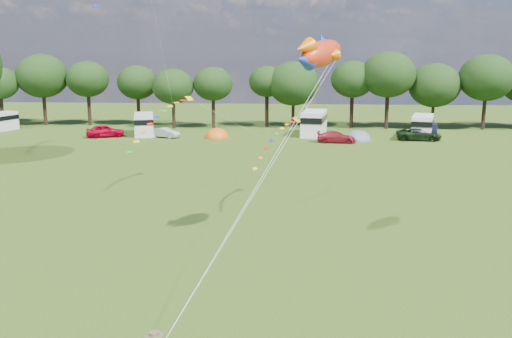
# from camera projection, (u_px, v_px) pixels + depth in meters

# --- Properties ---
(ground_plane) EXTENTS (180.00, 180.00, 0.00)m
(ground_plane) POSITION_uv_depth(u_px,v_px,m) (243.00, 299.00, 24.21)
(ground_plane) COLOR #1B310C
(ground_plane) RESTS_ON ground
(tree_line) EXTENTS (102.98, 10.98, 10.27)m
(tree_line) POSITION_uv_depth(u_px,v_px,m) (320.00, 81.00, 76.24)
(tree_line) COLOR black
(tree_line) RESTS_ON ground
(car_a) EXTENTS (4.95, 3.39, 1.53)m
(car_a) POSITION_uv_depth(u_px,v_px,m) (105.00, 131.00, 69.22)
(car_a) COLOR #AC001A
(car_a) RESTS_ON ground
(car_b) EXTENTS (3.58, 2.32, 1.19)m
(car_b) POSITION_uv_depth(u_px,v_px,m) (165.00, 133.00, 68.89)
(car_b) COLOR #9DA2A6
(car_b) RESTS_ON ground
(car_c) EXTENTS (4.36, 2.08, 1.27)m
(car_c) POSITION_uv_depth(u_px,v_px,m) (336.00, 137.00, 65.13)
(car_c) COLOR maroon
(car_c) RESTS_ON ground
(car_d) EXTENTS (5.42, 2.77, 1.43)m
(car_d) POSITION_uv_depth(u_px,v_px,m) (419.00, 134.00, 66.81)
(car_d) COLOR black
(car_d) RESTS_ON ground
(campervan_b) EXTENTS (3.61, 5.82, 2.65)m
(campervan_b) POSITION_uv_depth(u_px,v_px,m) (144.00, 124.00, 70.93)
(campervan_b) COLOR silver
(campervan_b) RESTS_ON ground
(campervan_c) EXTENTS (3.54, 6.47, 3.01)m
(campervan_c) POSITION_uv_depth(u_px,v_px,m) (314.00, 122.00, 70.64)
(campervan_c) COLOR white
(campervan_c) RESTS_ON ground
(campervan_d) EXTENTS (3.73, 5.96, 2.71)m
(campervan_d) POSITION_uv_depth(u_px,v_px,m) (423.00, 126.00, 68.78)
(campervan_d) COLOR white
(campervan_d) RESTS_ON ground
(tent_orange) EXTENTS (3.03, 3.32, 2.37)m
(tent_orange) POSITION_uv_depth(u_px,v_px,m) (217.00, 138.00, 68.66)
(tent_orange) COLOR #CE570F
(tent_orange) RESTS_ON ground
(tent_greyblue) EXTENTS (3.16, 3.46, 2.35)m
(tent_greyblue) POSITION_uv_depth(u_px,v_px,m) (358.00, 140.00, 66.78)
(tent_greyblue) COLOR slate
(tent_greyblue) RESTS_ON ground
(awning_navy) EXTENTS (3.17, 2.73, 1.77)m
(awning_navy) POSITION_uv_depth(u_px,v_px,m) (424.00, 130.00, 68.74)
(awning_navy) COLOR black
(awning_navy) RESTS_ON ground
(fish_kite) EXTENTS (3.03, 3.51, 1.97)m
(fish_kite) POSITION_uv_depth(u_px,v_px,m) (318.00, 54.00, 27.78)
(fish_kite) COLOR red
(fish_kite) RESTS_ON ground
(streamer_kite_b) EXTENTS (4.20, 4.61, 3.77)m
(streamer_kite_b) POSITION_uv_depth(u_px,v_px,m) (165.00, 115.00, 42.37)
(streamer_kite_b) COLOR yellow
(streamer_kite_b) RESTS_ON ground
(streamer_kite_c) EXTENTS (3.00, 4.91, 2.78)m
(streamer_kite_c) POSITION_uv_depth(u_px,v_px,m) (280.00, 134.00, 37.33)
(streamer_kite_c) COLOR orange
(streamer_kite_c) RESTS_ON ground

